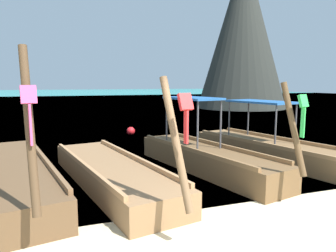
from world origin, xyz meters
name	(u,v)px	position (x,y,z in m)	size (l,w,h in m)	color
sea_water	(70,95)	(0.00, 61.94, 0.00)	(120.00, 120.00, 0.00)	teal
longtail_boat_pink_ribbon	(17,175)	(-3.47, 4.39, 0.32)	(2.32, 6.37, 2.92)	brown
longtail_boat_red_ribbon	(111,173)	(-1.42, 3.96, 0.28)	(2.33, 6.12, 2.50)	olive
longtail_boat_green_ribbon	(206,157)	(1.24, 4.31, 0.37)	(2.19, 5.63, 2.41)	brown
longtail_boat_orange_ribbon	(280,151)	(3.78, 4.40, 0.34)	(2.65, 6.99, 2.73)	brown
karst_rock	(245,36)	(14.74, 23.38, 6.91)	(9.71, 8.43, 14.78)	#2D302B
mooring_buoy_far	(131,131)	(0.63, 10.84, 0.19)	(0.38, 0.38, 0.38)	red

